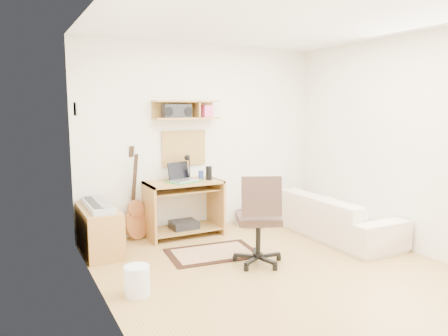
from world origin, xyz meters
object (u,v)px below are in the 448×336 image
desk (184,208)px  printer (252,218)px  task_chair (258,219)px  sofa (333,208)px  cabinet (99,230)px

desk → printer: size_ratio=2.11×
task_chair → sofa: size_ratio=0.53×
task_chair → printer: (0.79, 1.45, -0.43)m
desk → cabinet: 1.18m
printer → sofa: (0.67, -1.02, 0.30)m
desk → sofa: sofa is taller
desk → printer: bearing=4.4°
desk → task_chair: (0.34, -1.37, 0.14)m
task_chair → cabinet: 1.93m
task_chair → printer: size_ratio=2.19×
task_chair → sofa: task_chair is taller
desk → task_chair: bearing=-76.1°
desk → cabinet: (-1.16, -0.18, -0.10)m
desk → task_chair: task_chair is taller
desk → cabinet: desk is taller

